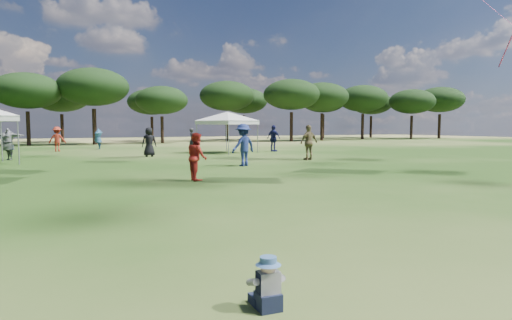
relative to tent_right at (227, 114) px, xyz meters
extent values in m
cylinder|color=black|center=(-12.01, 19.09, -1.06)|extent=(0.37, 0.37, 3.21)
ellipsoid|color=black|center=(-12.01, 19.09, 2.47)|extent=(6.24, 6.24, 3.36)
cylinder|color=black|center=(-6.18, 18.64, -0.89)|extent=(0.41, 0.41, 3.56)
ellipsoid|color=black|center=(-6.18, 18.64, 3.03)|extent=(6.91, 6.91, 3.73)
cylinder|color=black|center=(0.76, 18.97, -1.22)|extent=(0.33, 0.33, 2.88)
ellipsoid|color=black|center=(0.76, 18.97, 1.95)|extent=(5.60, 5.60, 3.02)
cylinder|color=black|center=(9.52, 21.44, -0.94)|extent=(0.39, 0.39, 3.44)
ellipsoid|color=black|center=(9.52, 21.44, 2.84)|extent=(6.69, 6.69, 3.60)
cylinder|color=black|center=(16.33, 17.51, -0.90)|extent=(0.40, 0.40, 3.53)
ellipsoid|color=black|center=(16.33, 17.51, 2.99)|extent=(6.86, 6.86, 3.70)
cylinder|color=black|center=(21.21, 17.92, -0.93)|extent=(0.40, 0.40, 3.47)
ellipsoid|color=black|center=(21.21, 17.92, 2.88)|extent=(6.74, 6.74, 3.63)
cylinder|color=black|center=(29.79, 19.92, -0.88)|extent=(0.41, 0.41, 3.57)
ellipsoid|color=black|center=(29.79, 19.92, 3.05)|extent=(6.94, 6.94, 3.74)
cylinder|color=black|center=(36.90, 17.58, -0.99)|extent=(0.38, 0.38, 3.35)
ellipsoid|color=black|center=(36.90, 17.58, 2.70)|extent=(6.51, 6.51, 3.51)
cylinder|color=black|center=(43.40, 18.08, -0.84)|extent=(0.42, 0.42, 3.66)
ellipsoid|color=black|center=(43.40, 18.08, 3.19)|extent=(7.10, 7.10, 3.83)
cylinder|color=black|center=(-8.61, 26.98, -1.06)|extent=(0.37, 0.37, 3.20)
ellipsoid|color=black|center=(-8.61, 26.98, 2.45)|extent=(6.21, 6.21, 3.35)
cylinder|color=black|center=(1.39, 25.80, -1.17)|extent=(0.34, 0.34, 2.99)
ellipsoid|color=black|center=(1.39, 25.80, 2.12)|extent=(5.81, 5.81, 3.13)
cylinder|color=black|center=(14.18, 26.21, -1.01)|extent=(0.38, 0.38, 3.31)
ellipsoid|color=black|center=(14.18, 26.21, 2.63)|extent=(6.43, 6.43, 3.47)
cylinder|color=black|center=(27.87, 26.58, -0.85)|extent=(0.42, 0.42, 3.64)
ellipsoid|color=black|center=(27.87, 26.58, 3.15)|extent=(7.06, 7.06, 3.81)
cylinder|color=black|center=(36.96, 25.97, -0.93)|extent=(0.40, 0.40, 3.46)
ellipsoid|color=black|center=(36.96, 25.97, 2.87)|extent=(6.72, 6.72, 3.62)
cylinder|color=gray|center=(-12.38, -3.56, -1.55)|extent=(0.06, 0.06, 2.23)
cylinder|color=gray|center=(-13.20, -0.96, -1.55)|extent=(0.06, 0.06, 2.23)
cylinder|color=gray|center=(-0.78, -1.92, -1.61)|extent=(0.06, 0.06, 2.11)
cylinder|color=gray|center=(1.92, -0.78, -1.61)|extent=(0.06, 0.06, 2.11)
cylinder|color=gray|center=(-1.92, 0.78, -1.61)|extent=(0.06, 0.06, 2.11)
cylinder|color=gray|center=(0.78, 1.92, -1.61)|extent=(0.06, 0.06, 2.11)
cube|color=silver|center=(0.00, 0.00, -0.60)|extent=(4.05, 4.05, 0.25)
pyramid|color=silver|center=(0.00, 0.00, 0.12)|extent=(5.80, 5.80, 0.60)
cube|color=black|center=(-9.86, -23.10, -2.58)|extent=(0.25, 0.25, 0.17)
cube|color=black|center=(-9.92, -22.93, -2.62)|extent=(0.10, 0.21, 0.09)
cube|color=black|center=(-9.77, -22.94, -2.62)|extent=(0.10, 0.21, 0.09)
cube|color=white|center=(-9.86, -23.10, -2.39)|extent=(0.23, 0.17, 0.22)
cylinder|color=white|center=(-9.99, -23.02, -2.39)|extent=(0.09, 0.22, 0.14)
cylinder|color=white|center=(-9.72, -23.05, -2.39)|extent=(0.09, 0.22, 0.14)
sphere|color=#E0B293|center=(-9.86, -23.10, -2.24)|extent=(0.15, 0.15, 0.15)
cone|color=#5189BE|center=(-9.86, -23.10, -2.20)|extent=(0.25, 0.25, 0.03)
cylinder|color=#5189BE|center=(-9.86, -23.10, -2.16)|extent=(0.17, 0.17, 0.07)
imported|color=navy|center=(-3.32, -9.21, -1.70)|extent=(1.39, 1.03, 1.92)
imported|color=#2D2D32|center=(-1.91, 1.75, -1.82)|extent=(0.49, 0.67, 1.70)
imported|color=#A8231C|center=(-6.99, -13.19, -1.86)|extent=(0.67, 0.83, 1.60)
imported|color=black|center=(-5.61, -1.13, -1.79)|extent=(0.97, 0.75, 1.75)
imported|color=navy|center=(-7.12, 9.15, -1.84)|extent=(1.23, 2.09, 1.65)
imported|color=olive|center=(1.31, -7.76, -1.72)|extent=(1.15, 0.57, 1.89)
imported|color=#4E4F53|center=(-12.95, -0.31, -1.81)|extent=(1.89, 1.87, 1.70)
imported|color=maroon|center=(-10.17, 7.20, -1.77)|extent=(1.28, 0.92, 1.79)
imported|color=#15184C|center=(3.55, -0.16, -1.71)|extent=(0.86, 1.21, 1.90)
plane|color=#DB366F|center=(3.72, -16.26, 3.55)|extent=(3.14, 2.56, 2.02)
camera|label=1|loc=(-11.87, -26.65, -0.86)|focal=30.00mm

